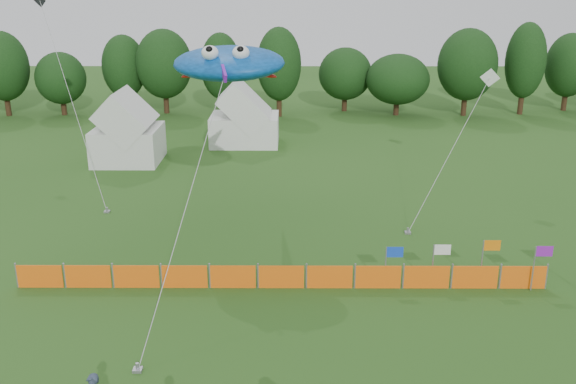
{
  "coord_description": "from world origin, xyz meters",
  "views": [
    {
      "loc": [
        0.09,
        -15.01,
        12.21
      ],
      "look_at": [
        0.0,
        6.0,
        5.2
      ],
      "focal_mm": 40.0,
      "sensor_mm": 36.0,
      "label": 1
    }
  ],
  "objects_px": {
    "tent_left": "(127,133)",
    "tent_right": "(245,120)",
    "barrier_fence": "(281,277)",
    "stingray_kite": "(230,63)"
  },
  "relations": [
    {
      "from": "tent_left",
      "to": "barrier_fence",
      "type": "distance_m",
      "value": 22.29
    },
    {
      "from": "tent_left",
      "to": "stingray_kite",
      "type": "relative_size",
      "value": 0.24
    },
    {
      "from": "tent_left",
      "to": "tent_right",
      "type": "distance_m",
      "value": 9.29
    },
    {
      "from": "stingray_kite",
      "to": "barrier_fence",
      "type": "bearing_deg",
      "value": -67.04
    },
    {
      "from": "tent_right",
      "to": "tent_left",
      "type": "bearing_deg",
      "value": -146.89
    },
    {
      "from": "barrier_fence",
      "to": "stingray_kite",
      "type": "distance_m",
      "value": 10.15
    },
    {
      "from": "tent_left",
      "to": "stingray_kite",
      "type": "distance_m",
      "value": 17.39
    },
    {
      "from": "stingray_kite",
      "to": "tent_left",
      "type": "bearing_deg",
      "value": 121.95
    },
    {
      "from": "tent_left",
      "to": "barrier_fence",
      "type": "height_order",
      "value": "tent_left"
    },
    {
      "from": "tent_left",
      "to": "tent_right",
      "type": "relative_size",
      "value": 0.86
    }
  ]
}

